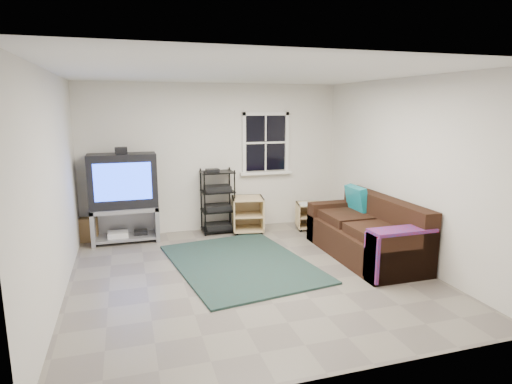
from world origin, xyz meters
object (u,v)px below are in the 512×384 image
object	(u,v)px
av_rack	(218,205)
side_table_left	(248,213)
side_table_right	(308,214)
sofa	(367,234)
tv_unit	(124,190)

from	to	relation	value
av_rack	side_table_left	bearing A→B (deg)	-13.77
side_table_right	sofa	size ratio (longest dim) A/B	0.25
tv_unit	sofa	size ratio (longest dim) A/B	0.75
sofa	side_table_right	bearing A→B (deg)	98.08
side_table_left	sofa	world-z (taller)	sofa
tv_unit	side_table_left	xyz separation A→B (m)	(2.08, -0.06, -0.52)
side_table_right	sofa	distance (m)	1.62
side_table_left	sofa	xyz separation A→B (m)	(1.34, -1.76, 0.00)
av_rack	sofa	bearing A→B (deg)	-45.60
tv_unit	av_rack	distance (m)	1.62
tv_unit	side_table_left	bearing A→B (deg)	-1.73
side_table_left	tv_unit	bearing A→B (deg)	178.27
tv_unit	sofa	xyz separation A→B (m)	(3.42, -1.83, -0.52)
av_rack	side_table_left	world-z (taller)	av_rack
tv_unit	side_table_left	size ratio (longest dim) A/B	2.49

